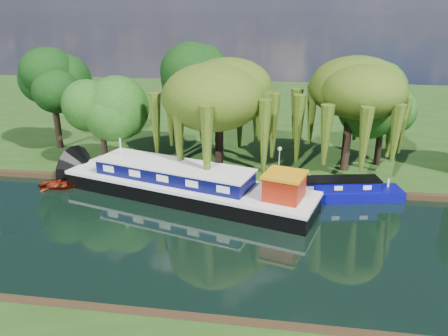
# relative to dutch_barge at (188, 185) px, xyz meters

# --- Properties ---
(ground) EXTENTS (120.00, 120.00, 0.00)m
(ground) POSITION_rel_dutch_barge_xyz_m (6.27, -5.82, -1.05)
(ground) COLOR black
(far_bank) EXTENTS (120.00, 52.00, 0.45)m
(far_bank) POSITION_rel_dutch_barge_xyz_m (6.27, 28.18, -0.83)
(far_bank) COLOR #1D360E
(far_bank) RESTS_ON ground
(dutch_barge) EXTENTS (20.57, 9.93, 4.24)m
(dutch_barge) POSITION_rel_dutch_barge_xyz_m (0.00, 0.00, 0.00)
(dutch_barge) COLOR black
(dutch_barge) RESTS_ON ground
(narrowboat) EXTENTS (12.66, 4.46, 1.82)m
(narrowboat) POSITION_rel_dutch_barge_xyz_m (10.08, 1.24, -0.40)
(narrowboat) COLOR #07076E
(narrowboat) RESTS_ON ground
(red_dinghy) EXTENTS (3.18, 2.30, 0.65)m
(red_dinghy) POSITION_rel_dutch_barge_xyz_m (-11.00, 0.45, -1.05)
(red_dinghy) COLOR maroon
(red_dinghy) RESTS_ON ground
(willow_left) EXTENTS (7.58, 7.58, 9.09)m
(willow_left) POSITION_rel_dutch_barge_xyz_m (1.59, 5.18, 6.00)
(willow_left) COLOR black
(willow_left) RESTS_ON far_bank
(willow_right) EXTENTS (7.20, 7.20, 8.77)m
(willow_right) POSITION_rel_dutch_barge_xyz_m (12.42, 6.97, 5.80)
(willow_right) COLOR black
(willow_right) RESTS_ON far_bank
(tree_far_left) EXTENTS (4.78, 4.78, 7.70)m
(tree_far_left) POSITION_rel_dutch_barge_xyz_m (-8.68, 4.70, 4.67)
(tree_far_left) COLOR black
(tree_far_left) RESTS_ON far_bank
(tree_far_back) EXTENTS (5.30, 5.30, 8.92)m
(tree_far_back) POSITION_rel_dutch_barge_xyz_m (-15.51, 9.35, 5.62)
(tree_far_back) COLOR black
(tree_far_back) RESTS_ON far_bank
(tree_far_mid) EXTENTS (5.86, 5.86, 9.60)m
(tree_far_mid) POSITION_rel_dutch_barge_xyz_m (-0.19, 9.87, 6.00)
(tree_far_mid) COLOR black
(tree_far_mid) RESTS_ON far_bank
(tree_far_right) EXTENTS (4.81, 4.81, 7.86)m
(tree_far_right) POSITION_rel_dutch_barge_xyz_m (15.50, 8.81, 4.81)
(tree_far_right) COLOR black
(tree_far_right) RESTS_ON far_bank
(lamppost) EXTENTS (0.36, 0.36, 2.56)m
(lamppost) POSITION_rel_dutch_barge_xyz_m (6.77, 4.68, 1.37)
(lamppost) COLOR silver
(lamppost) RESTS_ON far_bank
(mooring_posts) EXTENTS (19.16, 0.16, 1.00)m
(mooring_posts) POSITION_rel_dutch_barge_xyz_m (5.77, 2.58, -0.10)
(mooring_posts) COLOR silver
(mooring_posts) RESTS_ON far_bank
(reeds_near) EXTENTS (33.70, 1.50, 1.10)m
(reeds_near) POSITION_rel_dutch_barge_xyz_m (13.14, -13.39, -0.50)
(reeds_near) COLOR #1E4A13
(reeds_near) RESTS_ON ground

